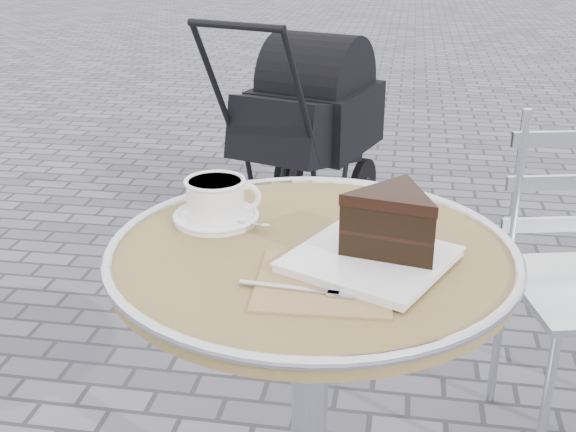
% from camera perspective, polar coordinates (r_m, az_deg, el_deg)
% --- Properties ---
extents(cafe_table, '(0.72, 0.72, 0.74)m').
position_cam_1_polar(cafe_table, '(1.34, 1.82, -8.95)').
color(cafe_table, silver).
rests_on(cafe_table, ground).
extents(cappuccino_set, '(0.18, 0.16, 0.08)m').
position_cam_1_polar(cappuccino_set, '(1.36, -5.64, 1.06)').
color(cappuccino_set, white).
rests_on(cappuccino_set, cafe_table).
extents(cake_plate_set, '(0.38, 0.34, 0.13)m').
position_cam_1_polar(cake_plate_set, '(1.19, 7.77, -1.17)').
color(cake_plate_set, '#967452').
rests_on(cake_plate_set, cafe_table).
extents(baby_stroller, '(0.66, 0.98, 0.94)m').
position_cam_1_polar(baby_stroller, '(3.11, 1.39, 6.84)').
color(baby_stroller, black).
rests_on(baby_stroller, ground).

